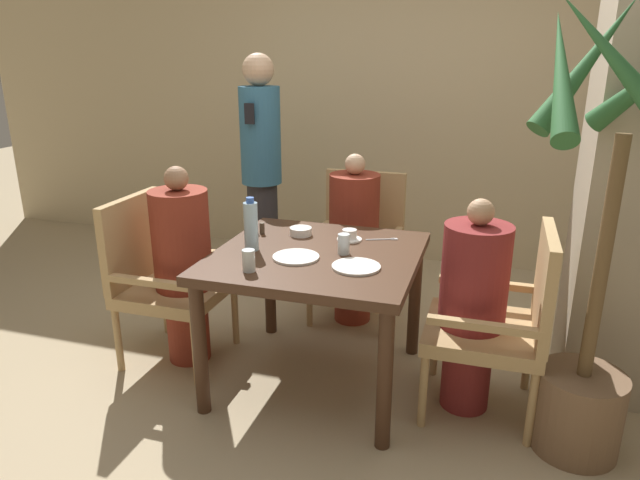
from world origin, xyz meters
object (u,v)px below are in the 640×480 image
object	(u,v)px
potted_palm	(600,281)
standing_host	(261,167)
diner_in_right_chair	(472,305)
glass_tall_near	(344,244)
chair_left_side	(161,274)
chair_far_side	(359,240)
plate_main_right	(296,257)
bowl_small	(301,231)
water_bottle	(251,226)
chair_right_side	(503,317)
plate_main_left	(356,267)
diner_in_left_chair	(183,264)
teacup_with_saucer	(349,236)
diner_in_far_chair	(354,238)
glass_tall_mid	(249,261)

from	to	relation	value
potted_palm	standing_host	bearing A→B (deg)	146.76
diner_in_right_chair	standing_host	distance (m)	2.00
glass_tall_near	chair_left_side	bearing A→B (deg)	-178.99
chair_far_side	plate_main_right	world-z (taller)	chair_far_side
bowl_small	water_bottle	xyz separation A→B (m)	(-0.16, -0.31, 0.11)
chair_right_side	bowl_small	xyz separation A→B (m)	(-1.11, 0.25, 0.25)
plate_main_left	glass_tall_near	distance (m)	0.21
diner_in_left_chair	plate_main_right	xyz separation A→B (m)	(0.71, -0.11, 0.16)
teacup_with_saucer	glass_tall_near	world-z (taller)	glass_tall_near
glass_tall_near	standing_host	bearing A→B (deg)	129.10
diner_in_far_chair	standing_host	distance (m)	0.94
chair_right_side	potted_palm	xyz separation A→B (m)	(0.35, -0.20, 0.31)
diner_in_far_chair	water_bottle	bearing A→B (deg)	-111.57
standing_host	glass_tall_mid	world-z (taller)	standing_host
diner_in_far_chair	glass_tall_near	distance (m)	0.81
diner_in_right_chair	glass_tall_near	world-z (taller)	diner_in_right_chair
diner_in_left_chair	water_bottle	xyz separation A→B (m)	(0.45, -0.06, 0.29)
diner_in_left_chair	chair_far_side	bearing A→B (deg)	49.82
plate_main_right	glass_tall_near	size ratio (longest dim) A/B	2.23
glass_tall_near	bowl_small	bearing A→B (deg)	143.64
chair_right_side	plate_main_right	distance (m)	1.05
bowl_small	glass_tall_mid	xyz separation A→B (m)	(-0.05, -0.59, 0.03)
diner_in_left_chair	plate_main_right	distance (m)	0.74
chair_far_side	teacup_with_saucer	distance (m)	0.74
diner_in_far_chair	glass_tall_near	bearing A→B (deg)	-79.91
diner_in_right_chair	water_bottle	world-z (taller)	diner_in_right_chair
teacup_with_saucer	glass_tall_near	distance (m)	0.23
plate_main_left	teacup_with_saucer	world-z (taller)	teacup_with_saucer
glass_tall_near	chair_right_side	bearing A→B (deg)	-1.35
chair_left_side	bowl_small	bearing A→B (deg)	17.96
chair_far_side	diner_in_right_chair	size ratio (longest dim) A/B	0.88
chair_right_side	teacup_with_saucer	distance (m)	0.90
chair_far_side	glass_tall_near	size ratio (longest dim) A/B	9.07
standing_host	glass_tall_near	distance (m)	1.48
chair_right_side	water_bottle	distance (m)	1.32
diner_in_right_chair	plate_main_right	xyz separation A→B (m)	(-0.86, -0.11, 0.19)
potted_palm	water_bottle	bearing A→B (deg)	175.12
chair_left_side	glass_tall_near	distance (m)	1.11
bowl_small	standing_host	bearing A→B (deg)	124.08
chair_right_side	plate_main_left	distance (m)	0.75
plate_main_left	bowl_small	world-z (taller)	bowl_small
bowl_small	potted_palm	bearing A→B (deg)	-17.08
chair_left_side	diner_in_left_chair	bearing A→B (deg)	0.00
plate_main_left	glass_tall_mid	xyz separation A→B (m)	(-0.47, -0.19, 0.05)
chair_right_side	standing_host	world-z (taller)	standing_host
diner_in_left_chair	diner_in_right_chair	bearing A→B (deg)	0.00
bowl_small	chair_right_side	bearing A→B (deg)	-12.55
chair_left_side	diner_in_right_chair	world-z (taller)	diner_in_right_chair
standing_host	teacup_with_saucer	bearing A→B (deg)	-45.57
potted_palm	chair_left_side	bearing A→B (deg)	174.81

